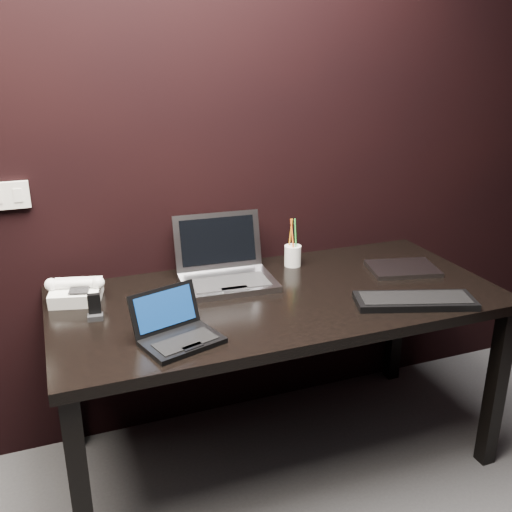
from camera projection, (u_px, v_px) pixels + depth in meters
name	position (u px, v px, depth m)	size (l,w,h in m)	color
wall_back	(171.00, 137.00, 2.24)	(4.00, 4.00, 0.00)	black
wall_switch	(8.00, 196.00, 2.09)	(0.15, 0.02, 0.10)	silver
desk	(278.00, 313.00, 2.21)	(1.70, 0.80, 0.74)	black
netbook	(177.00, 332.00, 1.83)	(0.29, 0.28, 0.15)	black
silver_laptop	(225.00, 271.00, 2.29)	(0.38, 0.35, 0.25)	#9D9CA2
ext_keyboard	(415.00, 301.00, 2.10)	(0.46, 0.28, 0.03)	black
closed_laptop	(403.00, 269.00, 2.42)	(0.32, 0.26, 0.02)	gray
desk_phone	(76.00, 292.00, 2.11)	(0.22, 0.20, 0.11)	white
mobile_phone	(95.00, 310.00, 1.98)	(0.06, 0.05, 0.09)	black
pen_cup	(293.00, 255.00, 2.46)	(0.09, 0.09, 0.21)	white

